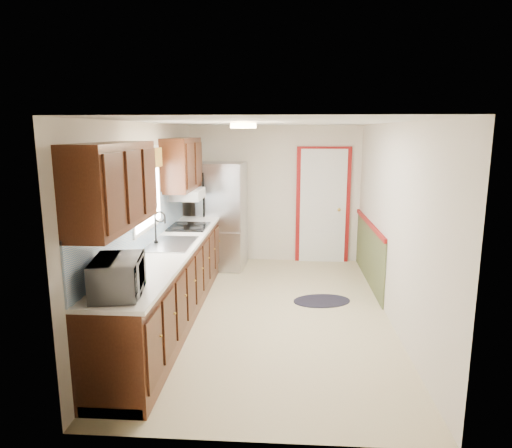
# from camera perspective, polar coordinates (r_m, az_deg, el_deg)

# --- Properties ---
(room_shell) EXTENTS (3.20, 5.20, 2.52)m
(room_shell) POSITION_cam_1_polar(r_m,az_deg,el_deg) (5.63, 1.70, 0.30)
(room_shell) COLOR #C2B389
(room_shell) RESTS_ON ground
(kitchen_run) EXTENTS (0.63, 4.00, 2.20)m
(kitchen_run) POSITION_cam_1_polar(r_m,az_deg,el_deg) (5.62, -11.15, -4.02)
(kitchen_run) COLOR #38190C
(kitchen_run) RESTS_ON ground
(back_wall_trim) EXTENTS (1.12, 2.30, 2.08)m
(back_wall_trim) POSITION_cam_1_polar(r_m,az_deg,el_deg) (7.90, 9.50, 1.10)
(back_wall_trim) COLOR maroon
(back_wall_trim) RESTS_ON ground
(ceiling_fixture) EXTENTS (0.30, 0.30, 0.06)m
(ceiling_fixture) POSITION_cam_1_polar(r_m,az_deg,el_deg) (5.35, -1.60, 12.20)
(ceiling_fixture) COLOR #FFD88C
(ceiling_fixture) RESTS_ON room_shell
(microwave) EXTENTS (0.42, 0.62, 0.39)m
(microwave) POSITION_cam_1_polar(r_m,az_deg,el_deg) (4.01, -16.90, -5.83)
(microwave) COLOR white
(microwave) RESTS_ON kitchen_run
(refrigerator) EXTENTS (0.79, 0.77, 1.79)m
(refrigerator) POSITION_cam_1_polar(r_m,az_deg,el_deg) (7.73, -4.21, 1.03)
(refrigerator) COLOR #B7B7BC
(refrigerator) RESTS_ON ground
(rug) EXTENTS (0.87, 0.65, 0.01)m
(rug) POSITION_cam_1_polar(r_m,az_deg,el_deg) (6.42, 8.22, -9.49)
(rug) COLOR black
(rug) RESTS_ON ground
(cooktop) EXTENTS (0.53, 0.64, 0.02)m
(cooktop) POSITION_cam_1_polar(r_m,az_deg,el_deg) (6.62, -8.39, -0.32)
(cooktop) COLOR black
(cooktop) RESTS_ON kitchen_run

